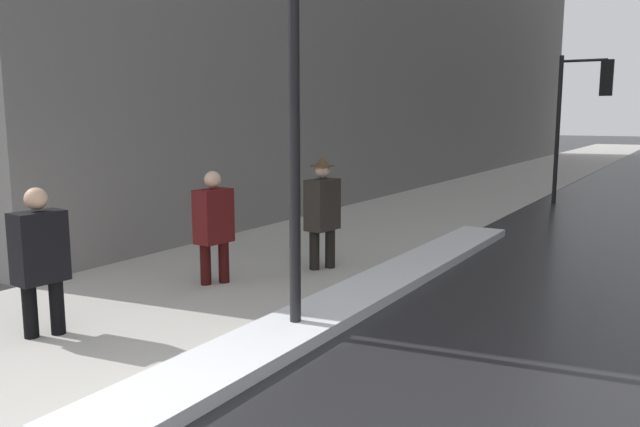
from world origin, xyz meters
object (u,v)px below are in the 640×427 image
Objects in this scene: traffic_light_near at (587,97)px; pedestrian_in_fedora at (322,208)px; pedestrian_nearside at (40,255)px; lamp_post at (294,29)px; pedestrian_in_glasses at (214,222)px.

traffic_light_near is 10.01m from pedestrian_in_fedora.
pedestrian_in_fedora reaches higher than pedestrian_nearside.
traffic_light_near is at bearing 172.64° from pedestrian_in_fedora.
lamp_post is 3.36× the size of pedestrian_nearside.
pedestrian_nearside is at bearing -105.33° from traffic_light_near.
pedestrian_nearside is (-2.20, -1.48, -2.28)m from lamp_post.
pedestrian_in_fedora is at bearing 171.89° from pedestrian_nearside.
pedestrian_in_glasses is 0.91× the size of pedestrian_in_fedora.
lamp_post is at bearing 129.34° from pedestrian_nearside.
pedestrian_in_glasses is (-2.98, -11.11, -1.93)m from traffic_light_near.
lamp_post is 3.39× the size of pedestrian_in_glasses.
lamp_post is 3.25m from pedestrian_in_glasses.
pedestrian_in_glasses is (-2.05, 1.06, -2.29)m from lamp_post.
lamp_post is at bearing 30.84° from pedestrian_in_fedora.
pedestrian_nearside is 4.17m from pedestrian_in_fedora.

